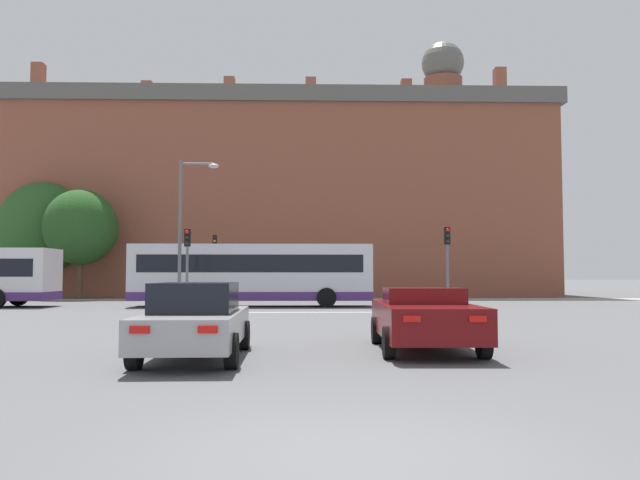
% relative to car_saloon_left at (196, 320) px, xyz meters
% --- Properties ---
extents(ground_plane, '(400.00, 400.00, 0.00)m').
position_rel_car_saloon_left_xyz_m(ground_plane, '(2.59, -6.70, -0.76)').
color(ground_plane, '#545456').
extents(stop_line_strip, '(9.47, 0.30, 0.01)m').
position_rel_car_saloon_left_xyz_m(stop_line_strip, '(2.59, 15.14, -0.75)').
color(stop_line_strip, silver).
rests_on(stop_line_strip, ground_plane).
extents(far_pavement, '(70.52, 2.50, 0.01)m').
position_rel_car_saloon_left_xyz_m(far_pavement, '(2.59, 29.55, -0.75)').
color(far_pavement, '#A09B91').
rests_on(far_pavement, ground_plane).
extents(brick_civic_building, '(45.00, 12.70, 21.52)m').
position_rel_car_saloon_left_xyz_m(brick_civic_building, '(-0.46, 39.54, 7.31)').
color(brick_civic_building, brown).
rests_on(brick_civic_building, ground_plane).
extents(car_saloon_left, '(1.97, 4.67, 1.50)m').
position_rel_car_saloon_left_xyz_m(car_saloon_left, '(0.00, 0.00, 0.00)').
color(car_saloon_left, '#9E9EA3').
rests_on(car_saloon_left, ground_plane).
extents(car_roadster_right, '(2.18, 4.59, 1.36)m').
position_rel_car_saloon_left_xyz_m(car_roadster_right, '(4.78, 1.23, -0.05)').
color(car_roadster_right, '#600C0F').
rests_on(car_roadster_right, ground_plane).
extents(bus_crossing_lead, '(12.45, 2.66, 3.23)m').
position_rel_car_saloon_left_xyz_m(bus_crossing_lead, '(-0.59, 20.30, 0.98)').
color(bus_crossing_lead, silver).
rests_on(bus_crossing_lead, ground_plane).
extents(traffic_light_near_right, '(0.26, 0.31, 3.84)m').
position_rel_car_saloon_left_xyz_m(traffic_light_near_right, '(8.69, 15.88, 1.85)').
color(traffic_light_near_right, slate).
rests_on(traffic_light_near_right, ground_plane).
extents(traffic_light_near_left, '(0.26, 0.31, 3.75)m').
position_rel_car_saloon_left_xyz_m(traffic_light_near_left, '(-3.21, 16.13, 1.79)').
color(traffic_light_near_left, slate).
rests_on(traffic_light_near_left, ground_plane).
extents(traffic_light_far_left, '(0.26, 0.31, 4.29)m').
position_rel_car_saloon_left_xyz_m(traffic_light_far_left, '(-3.81, 29.00, 2.13)').
color(traffic_light_far_left, slate).
rests_on(traffic_light_far_left, ground_plane).
extents(street_lamp_junction, '(1.87, 0.36, 7.03)m').
position_rel_car_saloon_left_xyz_m(street_lamp_junction, '(-3.37, 16.77, 3.53)').
color(street_lamp_junction, slate).
rests_on(street_lamp_junction, ground_plane).
extents(pedestrian_waiting, '(0.45, 0.42, 1.68)m').
position_rel_car_saloon_left_xyz_m(pedestrian_waiting, '(-6.20, 29.27, 0.23)').
color(pedestrian_waiting, black).
rests_on(pedestrian_waiting, ground_plane).
extents(tree_by_building, '(6.31, 6.31, 8.40)m').
position_rel_car_saloon_left_xyz_m(tree_by_building, '(-16.80, 33.23, 4.33)').
color(tree_by_building, '#4C3823').
rests_on(tree_by_building, ground_plane).
extents(tree_kerbside, '(4.96, 4.96, 7.53)m').
position_rel_car_saloon_left_xyz_m(tree_kerbside, '(-13.24, 30.66, 4.16)').
color(tree_kerbside, '#4C3823').
rests_on(tree_kerbside, ground_plane).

